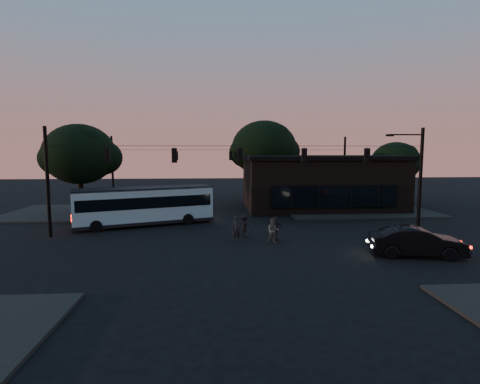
{
  "coord_description": "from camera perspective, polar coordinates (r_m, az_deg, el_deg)",
  "views": [
    {
      "loc": [
        -1.69,
        -21.89,
        5.81
      ],
      "look_at": [
        0.0,
        4.0,
        3.0
      ],
      "focal_mm": 28.0,
      "sensor_mm": 36.0,
      "label": 1
    }
  ],
  "objects": [
    {
      "name": "sidewalk_far_left",
      "position": [
        38.37,
        -22.43,
        -2.89
      ],
      "size": [
        14.0,
        10.0,
        0.15
      ],
      "primitive_type": "cube",
      "color": "black",
      "rests_on": "ground"
    },
    {
      "name": "sidewalk_far_right",
      "position": [
        38.84,
        16.97,
        -2.58
      ],
      "size": [
        14.0,
        10.0,
        0.15
      ],
      "primitive_type": "cube",
      "color": "black",
      "rests_on": "ground"
    },
    {
      "name": "ground",
      "position": [
        22.71,
        0.67,
        -8.64
      ],
      "size": [
        120.0,
        120.0,
        0.0
      ],
      "primitive_type": "plane",
      "color": "black",
      "rests_on": "ground"
    },
    {
      "name": "signal_rig_far",
      "position": [
        41.95,
        -1.43,
        3.99
      ],
      "size": [
        26.24,
        0.3,
        7.5
      ],
      "color": "black",
      "rests_on": "ground"
    },
    {
      "name": "pedestrian_a",
      "position": [
        24.23,
        -0.56,
        -5.64
      ],
      "size": [
        0.62,
        0.41,
        1.69
      ],
      "primitive_type": "imported",
      "rotation": [
        0.0,
        0.0,
        -0.01
      ],
      "color": "black",
      "rests_on": "ground"
    },
    {
      "name": "building",
      "position": [
        39.47,
        12.0,
        1.54
      ],
      "size": [
        15.4,
        10.41,
        5.4
      ],
      "color": "black",
      "rests_on": "ground"
    },
    {
      "name": "tree_right",
      "position": [
        44.5,
        22.59,
        4.2
      ],
      "size": [
        5.2,
        5.2,
        6.86
      ],
      "color": "black",
      "rests_on": "ground"
    },
    {
      "name": "signal_rig_near",
      "position": [
        25.98,
        0.0,
        3.18
      ],
      "size": [
        26.24,
        0.3,
        7.5
      ],
      "color": "black",
      "rests_on": "ground"
    },
    {
      "name": "bus",
      "position": [
        30.43,
        -14.35,
        -1.8
      ],
      "size": [
        10.85,
        6.12,
        3.01
      ],
      "rotation": [
        0.0,
        0.0,
        0.37
      ],
      "color": "#98BAC2",
      "rests_on": "ground"
    },
    {
      "name": "car",
      "position": [
        23.12,
        25.35,
        -6.88
      ],
      "size": [
        5.23,
        2.69,
        1.64
      ],
      "primitive_type": "imported",
      "rotation": [
        0.0,
        0.0,
        1.37
      ],
      "color": "black",
      "rests_on": "ground"
    },
    {
      "name": "tree_left",
      "position": [
        37.0,
        -23.27,
        5.31
      ],
      "size": [
        6.4,
        6.4,
        8.3
      ],
      "color": "black",
      "rests_on": "ground"
    },
    {
      "name": "pedestrian_c",
      "position": [
        24.71,
        5.46,
        -5.55
      ],
      "size": [
        0.94,
        0.41,
        1.6
      ],
      "primitive_type": "imported",
      "rotation": [
        0.0,
        0.0,
        3.12
      ],
      "color": "black",
      "rests_on": "ground"
    },
    {
      "name": "pedestrian_d",
      "position": [
        25.53,
        0.67,
        -5.16
      ],
      "size": [
        1.18,
        1.05,
        1.58
      ],
      "primitive_type": "imported",
      "rotation": [
        0.0,
        0.0,
        2.57
      ],
      "color": "black",
      "rests_on": "ground"
    },
    {
      "name": "pedestrian_b",
      "position": [
        24.1,
        5.04,
        -5.9
      ],
      "size": [
        0.81,
        0.66,
        1.55
      ],
      "primitive_type": "imported",
      "rotation": [
        0.0,
        0.0,
        -0.1
      ],
      "color": "#53514B",
      "rests_on": "ground"
    },
    {
      "name": "tree_behind",
      "position": [
        44.26,
        3.68,
        6.66
      ],
      "size": [
        7.6,
        7.6,
        9.43
      ],
      "color": "black",
      "rests_on": "ground"
    }
  ]
}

